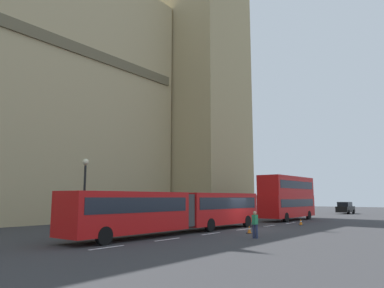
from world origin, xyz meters
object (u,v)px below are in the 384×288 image
at_px(traffic_cone_middle, 301,222).
at_px(pedestrian_near_cones, 255,224).
at_px(sedan_lead, 345,208).
at_px(articulated_bus, 179,209).
at_px(street_lamp, 84,190).
at_px(traffic_cone_west, 249,229).
at_px(double_decker_bus, 287,196).

height_order(traffic_cone_middle, pedestrian_near_cones, pedestrian_near_cones).
bearing_deg(sedan_lead, traffic_cone_middle, -172.45).
bearing_deg(articulated_bus, street_lamp, 137.89).
distance_m(traffic_cone_west, traffic_cone_middle, 10.13).
distance_m(sedan_lead, pedestrian_near_cones, 40.61).
distance_m(traffic_cone_middle, pedestrian_near_cones, 12.83).
xyz_separation_m(articulated_bus, street_lamp, (-4.98, 4.51, 1.31)).
relative_size(articulated_bus, traffic_cone_west, 32.26).
height_order(traffic_cone_west, pedestrian_near_cones, pedestrian_near_cones).
height_order(articulated_bus, traffic_cone_middle, articulated_bus).
bearing_deg(street_lamp, sedan_lead, -5.85).
height_order(double_decker_bus, pedestrian_near_cones, double_decker_bus).
relative_size(articulated_bus, pedestrian_near_cones, 11.07).
bearing_deg(traffic_cone_west, sedan_lead, 5.88).
bearing_deg(articulated_bus, pedestrian_near_cones, -85.50).
bearing_deg(traffic_cone_middle, articulated_bus, 163.75).
height_order(articulated_bus, street_lamp, street_lamp).
bearing_deg(sedan_lead, articulated_bus, 179.76).
distance_m(articulated_bus, traffic_cone_middle, 13.73).
xyz_separation_m(double_decker_bus, pedestrian_near_cones, (-18.55, -5.90, -1.80)).
xyz_separation_m(traffic_cone_west, traffic_cone_middle, (10.13, 0.23, 0.00)).
relative_size(sedan_lead, street_lamp, 0.83).
distance_m(traffic_cone_middle, street_lamp, 20.11).
bearing_deg(traffic_cone_middle, traffic_cone_west, -178.70).
distance_m(double_decker_bus, pedestrian_near_cones, 19.55).
distance_m(articulated_bus, pedestrian_near_cones, 5.97).
relative_size(traffic_cone_middle, pedestrian_near_cones, 0.34).
xyz_separation_m(articulated_bus, double_decker_bus, (19.02, 0.00, 0.96)).
height_order(double_decker_bus, traffic_cone_west, double_decker_bus).
xyz_separation_m(sedan_lead, pedestrian_near_cones, (-40.20, -5.73, -0.00)).
relative_size(articulated_bus, sedan_lead, 4.25).
height_order(double_decker_bus, sedan_lead, double_decker_bus).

